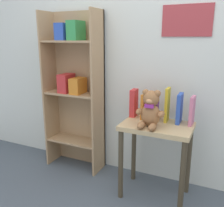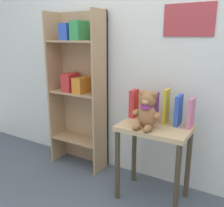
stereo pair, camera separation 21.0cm
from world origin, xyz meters
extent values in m
cube|color=silver|center=(0.00, 1.28, 1.25)|extent=(4.80, 0.06, 2.50)
cube|color=#A8383D|center=(0.20, 1.25, 1.39)|extent=(0.38, 0.01, 0.24)
cube|color=tan|center=(-1.05, 1.11, 0.75)|extent=(0.02, 0.24, 1.50)
cube|color=tan|center=(-0.51, 1.11, 0.75)|extent=(0.02, 0.24, 1.50)
cube|color=tan|center=(-0.78, 1.23, 0.75)|extent=(0.55, 0.02, 1.50)
cube|color=tan|center=(-0.78, 1.11, 0.27)|extent=(0.52, 0.22, 0.02)
cube|color=tan|center=(-0.78, 1.11, 0.75)|extent=(0.52, 0.22, 0.02)
cube|color=tan|center=(-0.78, 1.11, 1.23)|extent=(0.52, 0.22, 0.02)
cube|color=#2D51B7|center=(-0.84, 1.10, 1.31)|extent=(0.10, 0.17, 0.15)
cube|color=#33934C|center=(-0.71, 1.10, 1.32)|extent=(0.10, 0.17, 0.17)
cube|color=red|center=(-0.84, 1.10, 0.85)|extent=(0.10, 0.17, 0.17)
cube|color=orange|center=(-0.71, 1.10, 0.83)|extent=(0.10, 0.17, 0.14)
cube|color=tan|center=(0.08, 0.97, 0.60)|extent=(0.54, 0.36, 0.04)
cylinder|color=#453A29|center=(-0.16, 0.82, 0.29)|extent=(0.04, 0.04, 0.58)
cylinder|color=#453A29|center=(0.32, 0.82, 0.29)|extent=(0.04, 0.04, 0.58)
cylinder|color=#453A29|center=(-0.16, 1.12, 0.29)|extent=(0.04, 0.04, 0.58)
cylinder|color=#453A29|center=(0.32, 1.12, 0.29)|extent=(0.04, 0.04, 0.58)
ellipsoid|color=#99663D|center=(0.04, 0.91, 0.70)|extent=(0.15, 0.11, 0.17)
sphere|color=#99663D|center=(0.04, 0.91, 0.83)|extent=(0.12, 0.12, 0.12)
sphere|color=#99663D|center=(0.00, 0.91, 0.87)|extent=(0.05, 0.05, 0.05)
sphere|color=#99663D|center=(0.09, 0.91, 0.87)|extent=(0.05, 0.05, 0.05)
ellipsoid|color=tan|center=(0.04, 0.85, 0.82)|extent=(0.05, 0.04, 0.04)
ellipsoid|color=#99663D|center=(-0.04, 0.89, 0.72)|extent=(0.05, 0.09, 0.05)
ellipsoid|color=#99663D|center=(0.13, 0.89, 0.72)|extent=(0.05, 0.09, 0.05)
ellipsoid|color=#99663D|center=(0.00, 0.82, 0.64)|extent=(0.05, 0.10, 0.05)
ellipsoid|color=#99663D|center=(0.08, 0.82, 0.64)|extent=(0.05, 0.10, 0.05)
cube|color=#992D93|center=(0.04, 0.86, 0.78)|extent=(0.07, 0.02, 0.03)
cube|color=red|center=(-0.16, 1.09, 0.73)|extent=(0.05, 0.11, 0.23)
cube|color=orange|center=(-0.06, 1.07, 0.72)|extent=(0.02, 0.14, 0.21)
cube|color=purple|center=(0.03, 1.07, 0.73)|extent=(0.03, 0.11, 0.23)
cube|color=gold|center=(0.13, 1.07, 0.75)|extent=(0.02, 0.11, 0.27)
cube|color=#2D51B7|center=(0.22, 1.08, 0.73)|extent=(0.03, 0.13, 0.23)
cube|color=#D17093|center=(0.32, 1.07, 0.73)|extent=(0.03, 0.12, 0.22)
camera|label=1|loc=(0.53, -0.83, 1.26)|focal=40.00mm
camera|label=2|loc=(0.72, -0.73, 1.26)|focal=40.00mm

